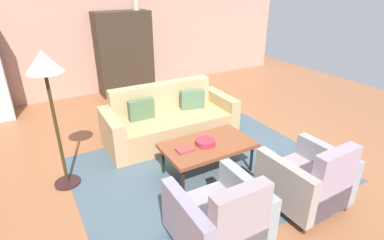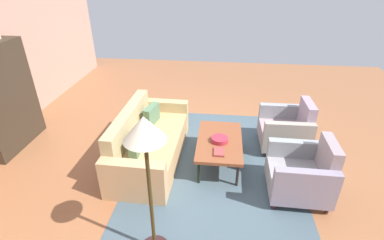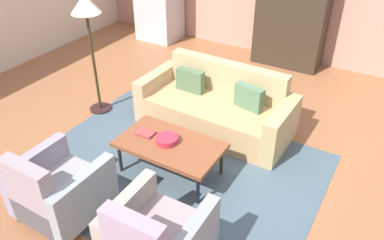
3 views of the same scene
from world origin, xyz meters
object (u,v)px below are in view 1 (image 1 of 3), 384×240
at_px(couch, 169,121).
at_px(armchair_left, 221,220).
at_px(coffee_table, 208,146).
at_px(armchair_right, 309,182).
at_px(cabinet, 124,54).
at_px(fruit_bowl, 205,142).
at_px(floor_lamp, 46,76).
at_px(book_stack, 185,149).
at_px(vase_tall, 136,4).

relative_size(couch, armchair_left, 2.41).
xyz_separation_m(coffee_table, armchair_right, (0.60, -1.17, -0.06)).
bearing_deg(cabinet, fruit_bowl, -92.99).
distance_m(cabinet, floor_lamp, 3.58).
relative_size(armchair_left, book_stack, 4.00).
bearing_deg(couch, fruit_bowl, 89.47).
distance_m(armchair_left, book_stack, 1.20).
distance_m(armchair_right, cabinet, 4.91).
relative_size(cabinet, floor_lamp, 1.05).
height_order(armchair_left, floor_lamp, floor_lamp).
bearing_deg(book_stack, floor_lamp, 153.60).
bearing_deg(vase_tall, floor_lamp, -126.38).
relative_size(cabinet, vase_tall, 7.04).
bearing_deg(book_stack, vase_tall, 76.98).
bearing_deg(cabinet, book_stack, -97.74).
bearing_deg(coffee_table, armchair_left, -117.26).
distance_m(book_stack, floor_lamp, 1.82).
distance_m(coffee_table, cabinet, 3.72).
bearing_deg(fruit_bowl, armchair_right, -61.25).
height_order(coffee_table, vase_tall, vase_tall).
xyz_separation_m(fruit_bowl, book_stack, (-0.31, 0.00, -0.02)).
distance_m(armchair_right, book_stack, 1.51).
relative_size(fruit_bowl, vase_tall, 1.02).
xyz_separation_m(coffee_table, floor_lamp, (-1.71, 0.68, 1.05)).
xyz_separation_m(armchair_left, floor_lamp, (-1.11, 1.84, 1.10)).
bearing_deg(armchair_left, cabinet, 81.91).
bearing_deg(armchair_right, couch, 103.40).
height_order(coffee_table, floor_lamp, floor_lamp).
relative_size(armchair_right, cabinet, 0.49).
bearing_deg(coffee_table, armchair_right, -62.74).
relative_size(book_stack, cabinet, 0.12).
xyz_separation_m(book_stack, floor_lamp, (-1.36, 0.68, 0.99)).
height_order(couch, floor_lamp, floor_lamp).
bearing_deg(book_stack, cabinet, 82.26).
height_order(vase_tall, floor_lamp, vase_tall).
bearing_deg(armchair_right, book_stack, 128.25).
bearing_deg(armchair_right, armchair_left, 179.12).
xyz_separation_m(armchair_left, cabinet, (0.75, 4.85, 0.56)).
height_order(armchair_left, armchair_right, same).
distance_m(coffee_table, armchair_left, 1.31).
bearing_deg(fruit_bowl, couch, 88.01).
xyz_separation_m(book_stack, cabinet, (0.50, 3.69, 0.45)).
bearing_deg(cabinet, coffee_table, -92.38).
bearing_deg(fruit_bowl, vase_tall, 81.62).
height_order(fruit_bowl, floor_lamp, floor_lamp).
xyz_separation_m(armchair_left, armchair_right, (1.20, 0.00, 0.00)).
distance_m(fruit_bowl, floor_lamp, 2.05).
height_order(couch, cabinet, cabinet).
bearing_deg(cabinet, vase_tall, -0.77).
distance_m(book_stack, cabinet, 3.75).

